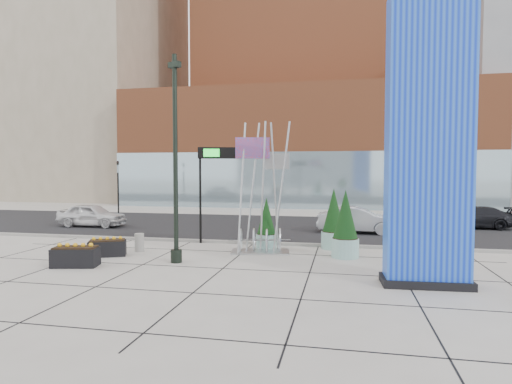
% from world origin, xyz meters
% --- Properties ---
extents(ground, '(160.00, 160.00, 0.00)m').
position_xyz_m(ground, '(0.00, 0.00, 0.00)').
color(ground, '#9E9991').
rests_on(ground, ground).
extents(street_asphalt, '(80.00, 12.00, 0.02)m').
position_xyz_m(street_asphalt, '(0.00, 10.00, 0.01)').
color(street_asphalt, black).
rests_on(street_asphalt, ground).
extents(curb_edge, '(80.00, 0.30, 0.12)m').
position_xyz_m(curb_edge, '(0.00, 4.00, 0.06)').
color(curb_edge, gray).
rests_on(curb_edge, ground).
extents(tower_podium, '(34.00, 10.00, 11.00)m').
position_xyz_m(tower_podium, '(1.00, 27.00, 5.50)').
color(tower_podium, '#AA5631').
rests_on(tower_podium, ground).
extents(tower_glass_front, '(34.00, 0.60, 5.00)m').
position_xyz_m(tower_glass_front, '(1.00, 22.20, 2.50)').
color(tower_glass_front, '#8CA5B2').
rests_on(tower_glass_front, ground).
extents(building_beige_left, '(18.00, 20.00, 34.00)m').
position_xyz_m(building_beige_left, '(-26.00, 34.00, 17.00)').
color(building_beige_left, gray).
rests_on(building_beige_left, ground).
extents(blue_pylon, '(2.60, 1.27, 8.46)m').
position_xyz_m(blue_pylon, '(7.49, -1.88, 4.09)').
color(blue_pylon, '#0E2FD4').
rests_on(blue_pylon, ground).
extents(lamp_post, '(0.52, 0.42, 7.60)m').
position_xyz_m(lamp_post, '(-0.96, -0.39, 3.11)').
color(lamp_post, black).
rests_on(lamp_post, ground).
extents(public_art_sculpture, '(2.53, 1.55, 5.40)m').
position_xyz_m(public_art_sculpture, '(1.74, 2.12, 1.42)').
color(public_art_sculpture, silver).
rests_on(public_art_sculpture, ground).
extents(concrete_bollard, '(0.39, 0.39, 0.76)m').
position_xyz_m(concrete_bollard, '(-3.29, 1.29, 0.38)').
color(concrete_bollard, gray).
rests_on(concrete_bollard, ground).
extents(overhead_street_sign, '(2.06, 0.84, 4.47)m').
position_xyz_m(overhead_street_sign, '(-0.70, 3.80, 3.84)').
color(overhead_street_sign, black).
rests_on(overhead_street_sign, ground).
extents(round_planter_east, '(1.05, 1.05, 2.63)m').
position_xyz_m(round_planter_east, '(4.67, 3.60, 1.25)').
color(round_planter_east, '#93C6BD').
rests_on(round_planter_east, ground).
extents(round_planter_mid, '(1.06, 1.06, 2.66)m').
position_xyz_m(round_planter_mid, '(5.16, 1.80, 1.26)').
color(round_planter_mid, '#93C6BD').
rests_on(round_planter_mid, ground).
extents(round_planter_west, '(0.89, 0.89, 2.22)m').
position_xyz_m(round_planter_west, '(1.80, 3.07, 1.05)').
color(round_planter_west, '#93C6BD').
rests_on(round_planter_west, ground).
extents(box_planter_north, '(1.58, 1.23, 0.78)m').
position_xyz_m(box_planter_north, '(-4.10, 0.16, 0.36)').
color(box_planter_north, black).
rests_on(box_planter_north, ground).
extents(box_planter_south, '(1.67, 1.09, 0.85)m').
position_xyz_m(box_planter_south, '(-4.20, -1.75, 0.39)').
color(box_planter_south, black).
rests_on(box_planter_south, ground).
extents(car_white_west, '(4.06, 1.68, 1.38)m').
position_xyz_m(car_white_west, '(-9.75, 7.93, 0.69)').
color(car_white_west, silver).
rests_on(car_white_west, ground).
extents(car_silver_mid, '(4.33, 1.66, 1.41)m').
position_xyz_m(car_silver_mid, '(5.82, 8.46, 0.70)').
color(car_silver_mid, '#B6B8BF').
rests_on(car_silver_mid, ground).
extents(car_dark_east, '(4.42, 1.84, 1.28)m').
position_xyz_m(car_dark_east, '(12.46, 11.73, 0.64)').
color(car_dark_east, black).
rests_on(car_dark_east, ground).
extents(traffic_signal, '(0.15, 0.18, 4.10)m').
position_xyz_m(traffic_signal, '(-12.00, 15.00, 2.30)').
color(traffic_signal, black).
rests_on(traffic_signal, ground).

